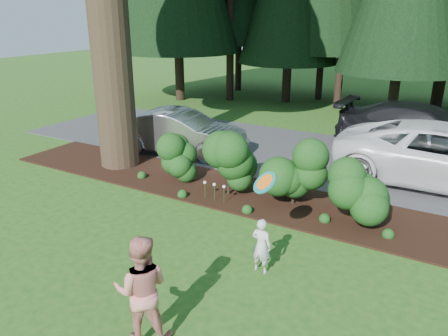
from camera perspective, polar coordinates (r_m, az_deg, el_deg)
name	(u,v)px	position (r m, az deg, el deg)	size (l,w,h in m)	color
ground	(170,244)	(9.95, -7.05, -9.78)	(80.00, 80.00, 0.00)	#205016
mulch_bed	(239,193)	(12.39, 1.98, -3.28)	(16.00, 2.50, 0.05)	black
driveway	(294,153)	(16.04, 9.19, 1.91)	(22.00, 6.00, 0.03)	#38383A
shrub_row	(263,173)	(11.69, 5.09, -0.67)	(6.53, 1.60, 1.61)	#1A4314
lily_cluster	(214,185)	(11.67, -1.27, -2.28)	(0.69, 0.09, 0.57)	#1A4314
car_silver_wagon	(180,132)	(15.68, -5.73, 4.67)	(1.64, 4.70, 1.55)	#B1B2B6
car_dark_suv	(422,129)	(17.15, 24.43, 4.62)	(2.43, 5.98, 1.74)	black
child	(261,246)	(8.69, 4.89, -10.08)	(0.42, 0.27, 1.15)	silver
adult	(142,290)	(7.01, -10.70, -15.33)	(0.87, 0.68, 1.79)	red
frisbee	(265,182)	(8.49, 5.35, -1.88)	(0.61, 0.46, 0.52)	#177F7A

